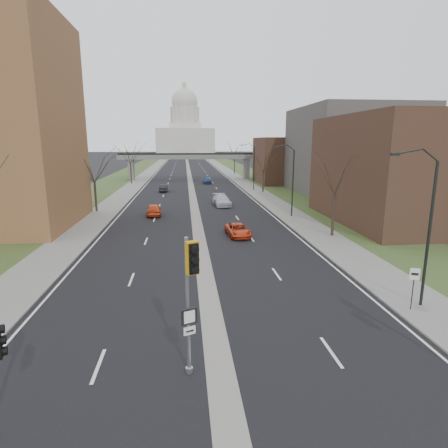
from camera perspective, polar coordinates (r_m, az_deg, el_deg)
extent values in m
plane|color=black|center=(15.38, -0.12, -23.86)|extent=(700.00, 700.00, 0.00)
cube|color=black|center=(162.59, -5.60, 9.16)|extent=(20.00, 600.00, 0.01)
cube|color=gray|center=(162.59, -5.60, 9.15)|extent=(1.20, 600.00, 0.02)
cube|color=gray|center=(163.12, -1.32, 9.24)|extent=(4.00, 600.00, 0.12)
cube|color=gray|center=(162.94, -9.87, 9.06)|extent=(4.00, 600.00, 0.12)
cube|color=#344821|center=(163.72, 0.80, 9.25)|extent=(8.00, 600.00, 0.10)
cube|color=#344821|center=(163.44, -12.00, 8.98)|extent=(8.00, 600.00, 0.10)
cube|color=#462F20|center=(47.69, 26.26, 7.43)|extent=(16.00, 20.00, 12.00)
cube|color=#4E4C48|center=(70.69, 18.80, 10.48)|extent=(18.00, 22.00, 15.00)
cube|color=#462F20|center=(85.65, 9.92, 9.49)|extent=(14.00, 14.00, 10.00)
cube|color=slate|center=(93.44, -13.94, 8.01)|extent=(1.20, 2.50, 5.00)
cube|color=slate|center=(93.82, 3.44, 8.36)|extent=(1.20, 2.50, 5.00)
cube|color=slate|center=(92.41, -5.27, 10.14)|extent=(34.00, 3.00, 1.00)
cube|color=black|center=(92.38, -5.28, 10.57)|extent=(34.00, 0.15, 0.50)
cube|color=silver|center=(332.33, -5.90, 12.51)|extent=(48.00, 42.00, 20.00)
cube|color=silver|center=(332.58, -5.95, 14.58)|extent=(26.00, 26.00, 5.00)
cylinder|color=silver|center=(333.05, -5.98, 16.13)|extent=(22.00, 22.00, 14.00)
sphere|color=silver|center=(333.96, -6.03, 18.01)|extent=(22.00, 22.00, 22.00)
cylinder|color=silver|center=(335.29, -6.08, 19.96)|extent=(3.60, 3.60, 4.50)
cylinder|color=black|center=(23.05, 28.74, -1.61)|extent=(0.16, 0.16, 8.00)
cube|color=black|center=(21.26, 24.80, 9.60)|extent=(0.45, 0.18, 0.14)
cylinder|color=black|center=(46.48, 10.44, 6.07)|extent=(0.16, 0.16, 8.00)
cube|color=black|center=(45.62, 7.82, 11.52)|extent=(0.45, 0.18, 0.14)
cylinder|color=black|center=(71.71, 4.58, 8.40)|extent=(0.16, 0.16, 8.00)
cube|color=black|center=(71.15, 2.78, 11.90)|extent=(0.45, 0.18, 0.14)
cylinder|color=#382B21|center=(52.17, -18.97, 3.92)|extent=(0.28, 0.28, 3.75)
cylinder|color=#382B21|center=(85.42, -13.98, 7.45)|extent=(0.28, 0.28, 4.25)
cylinder|color=#382B21|center=(37.82, 16.29, 1.28)|extent=(0.28, 0.28, 4.00)
cylinder|color=#382B21|center=(69.20, 5.98, 6.36)|extent=(0.28, 0.28, 3.50)
cylinder|color=#382B21|center=(108.49, 1.61, 8.79)|extent=(0.28, 0.28, 4.25)
cylinder|color=gray|center=(14.91, -5.53, -12.55)|extent=(0.15, 0.15, 5.63)
cylinder|color=gray|center=(16.24, -5.32, -21.25)|extent=(0.30, 0.30, 0.22)
cube|color=#C1890B|center=(13.66, -4.86, -5.16)|extent=(0.58, 0.57, 1.25)
cube|color=black|center=(15.05, -5.51, -13.68)|extent=(0.62, 0.28, 0.65)
cube|color=silver|center=(15.32, -5.46, -15.68)|extent=(0.47, 0.22, 0.33)
cylinder|color=black|center=(23.07, 26.79, -9.17)|extent=(0.06, 0.06, 2.03)
cube|color=silver|center=(22.74, 27.04, -6.78)|extent=(0.49, 0.20, 0.65)
imported|color=red|center=(47.97, -10.62, 2.19)|extent=(2.02, 4.53, 1.51)
imported|color=black|center=(70.85, -9.17, 5.40)|extent=(1.49, 3.89, 1.27)
imported|color=red|center=(36.78, 2.15, -0.94)|extent=(2.33, 4.52, 1.22)
imported|color=silver|center=(54.43, -0.36, 3.63)|extent=(2.60, 5.54, 1.56)
imported|color=navy|center=(83.86, -2.62, 6.67)|extent=(1.87, 4.24, 1.42)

